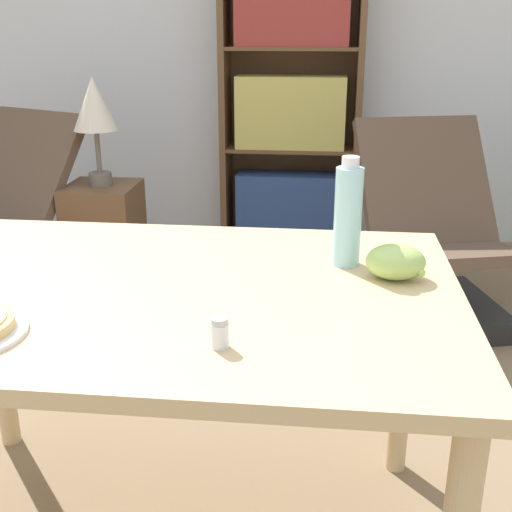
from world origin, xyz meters
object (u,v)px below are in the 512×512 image
Objects in this scene: drink_bottle at (348,215)px; bookshelf at (291,108)px; lounge_chair_near at (3,240)px; side_table at (105,238)px; grape_bunch at (396,262)px; salt_shaker at (220,333)px; table_lamp at (94,109)px; lounge_chair_far at (433,259)px.

bookshelf reaches higher than drink_bottle.
side_table is (0.48, 0.12, -0.01)m from lounge_chair_near.
grape_bunch is 0.08× the size of bookshelf.
drink_bottle is at bearing -52.62° from side_table.
salt_shaker is 0.06× the size of lounge_chair_near.
bookshelf is 3.40× the size of table_lamp.
drink_bottle is at bearing -123.11° from lounge_chair_far.
salt_shaker is at bearing -89.41° from bookshelf.
grape_bunch is at bearing -51.53° from table_lamp.
bookshelf reaches higher than side_table.
drink_bottle is 0.15× the size of bookshelf.
lounge_chair_far is (2.07, -0.06, 0.00)m from lounge_chair_near.
lounge_chair_near is at bearing 139.99° from grape_bunch.
lounge_chair_near is (-1.73, 1.46, -0.50)m from grape_bunch.
lounge_chair_far is at bearing 22.45° from lounge_chair_near.
lounge_chair_near is 1.75m from bookshelf.
grape_bunch is 1.52m from lounge_chair_far.
salt_shaker is 1.96m from lounge_chair_far.
bookshelf reaches higher than lounge_chair_near.
lounge_chair_far is at bearing -6.36° from side_table.
salt_shaker is 0.07× the size of lounge_chair_far.
side_table is (-1.14, 1.49, -0.60)m from drink_bottle.
salt_shaker is at bearing -28.71° from lounge_chair_near.
side_table is at bearing -136.51° from bookshelf.
lounge_chair_near is 2.07m from lounge_chair_far.
lounge_chair_near reaches higher than salt_shaker.
bookshelf is 1.21m from table_lamp.
lounge_chair_far reaches higher than grape_bunch.
salt_shaker reaches higher than side_table.
lounge_chair_near is at bearing 127.26° from salt_shaker.
salt_shaker is 0.11× the size of side_table.
lounge_chair_far is at bearing 76.53° from grape_bunch.
side_table is at bearing 128.47° from grape_bunch.
drink_bottle reaches higher than side_table.
table_lamp is at bearing 127.38° from drink_bottle.
lounge_chair_near is 1.83× the size of table_lamp.
grape_bunch is 0.51× the size of drink_bottle.
table_lamp is (-1.59, 0.18, 0.63)m from lounge_chair_far.
side_table is 1.07× the size of table_lamp.
side_table is (-1.25, 1.57, -0.51)m from grape_bunch.
drink_bottle is 0.30× the size of lounge_chair_far.
lounge_chair_far is 1.71m from table_lamp.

